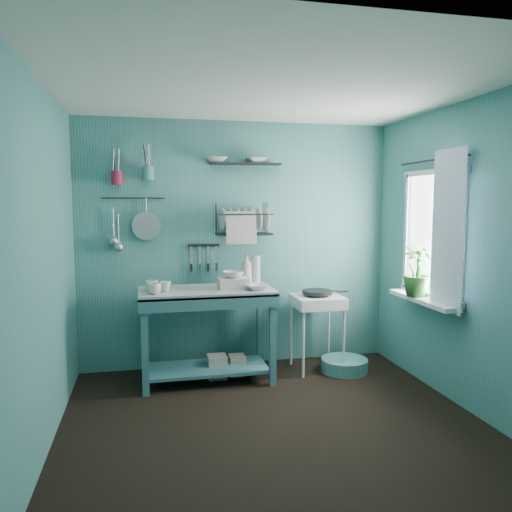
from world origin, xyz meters
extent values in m
plane|color=black|center=(0.00, 0.00, 0.00)|extent=(3.20, 3.20, 0.00)
plane|color=silver|center=(0.00, 0.00, 2.50)|extent=(3.20, 3.20, 0.00)
plane|color=#387473|center=(0.00, 1.50, 1.25)|extent=(3.20, 0.00, 3.20)
plane|color=#387473|center=(0.00, -1.50, 1.25)|extent=(3.20, 0.00, 3.20)
plane|color=#387473|center=(-1.60, 0.00, 1.25)|extent=(0.00, 3.00, 3.00)
plane|color=#387473|center=(1.60, 0.00, 1.25)|extent=(0.00, 3.00, 3.00)
cube|color=#376A73|center=(-0.38, 1.04, 0.44)|extent=(1.25, 0.64, 0.88)
imported|color=beige|center=(-0.86, 0.88, 0.93)|extent=(0.12, 0.12, 0.10)
imported|color=beige|center=(-0.76, 0.98, 0.93)|extent=(0.14, 0.14, 0.09)
imported|color=beige|center=(-0.88, 1.04, 0.93)|extent=(0.17, 0.17, 0.10)
cube|color=#B9B3AA|center=(-0.13, 1.02, 0.93)|extent=(0.28, 0.22, 0.10)
imported|color=beige|center=(-0.13, 1.02, 1.01)|extent=(0.20, 0.19, 0.06)
imported|color=#B9B3AA|center=(0.04, 1.24, 1.03)|extent=(0.11, 0.12, 0.30)
cylinder|color=#A5B1B8|center=(0.14, 1.26, 1.02)|extent=(0.09, 0.09, 0.28)
imported|color=beige|center=(0.07, 0.89, 0.91)|extent=(0.22, 0.22, 0.05)
cube|color=silver|center=(0.74, 1.12, 0.38)|extent=(0.53, 0.53, 0.76)
cylinder|color=black|center=(0.74, 1.12, 0.79)|extent=(0.30, 0.30, 0.03)
cube|color=black|center=(-0.35, 1.47, 1.25)|extent=(0.32, 0.03, 0.03)
cube|color=black|center=(0.04, 1.37, 1.52)|extent=(0.58, 0.33, 0.32)
cube|color=black|center=(0.07, 1.40, 2.07)|extent=(0.71, 0.21, 0.01)
imported|color=beige|center=(-0.22, 1.40, 2.02)|extent=(0.25, 0.25, 0.05)
imported|color=beige|center=(0.17, 1.40, 2.05)|extent=(0.24, 0.24, 0.05)
cylinder|color=maroon|center=(-1.18, 1.42, 1.92)|extent=(0.11, 0.11, 0.13)
cylinder|color=teal|center=(-0.89, 1.42, 1.96)|extent=(0.11, 0.11, 0.13)
cylinder|color=#A3A6AB|center=(-0.91, 1.45, 1.46)|extent=(0.28, 0.03, 0.28)
cylinder|color=#A3A6AB|center=(-1.23, 1.46, 1.48)|extent=(0.01, 0.01, 0.30)
cylinder|color=#A3A6AB|center=(-1.18, 1.46, 1.42)|extent=(0.01, 0.01, 0.30)
cylinder|color=black|center=(-1.03, 1.47, 1.73)|extent=(0.60, 0.01, 0.01)
plane|color=white|center=(1.59, 0.45, 1.40)|extent=(0.00, 1.10, 1.10)
cube|color=silver|center=(1.50, 0.45, 0.81)|extent=(0.16, 0.95, 0.04)
plane|color=white|center=(1.52, 0.15, 1.45)|extent=(0.00, 1.35, 1.35)
cylinder|color=black|center=(1.54, 0.45, 2.05)|extent=(0.02, 1.05, 0.02)
imported|color=#275F26|center=(1.48, 0.53, 1.06)|extent=(0.28, 0.28, 0.46)
cube|color=gray|center=(-0.28, 1.09, 0.11)|extent=(0.18, 0.18, 0.22)
cube|color=gray|center=(-0.08, 1.12, 0.10)|extent=(0.15, 0.15, 0.20)
cylinder|color=teal|center=(0.99, 0.99, 0.07)|extent=(0.46, 0.46, 0.13)
camera|label=1|loc=(-0.92, -3.54, 1.68)|focal=35.00mm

